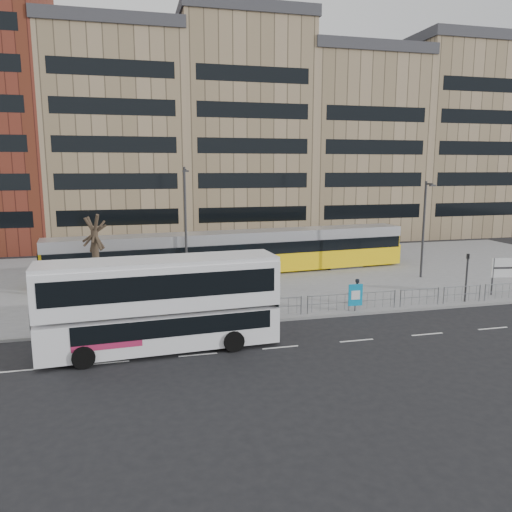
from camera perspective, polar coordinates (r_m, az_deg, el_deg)
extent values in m
plane|color=black|center=(28.72, 4.34, -7.32)|extent=(120.00, 120.00, 0.00)
cube|color=slate|center=(39.89, -1.06, -2.21)|extent=(64.00, 24.00, 0.15)
cube|color=gray|center=(28.75, 4.31, -7.15)|extent=(64.00, 0.25, 0.17)
cube|color=#988162|center=(60.06, -15.55, 12.06)|extent=(14.00, 16.00, 22.00)
cube|color=#38383D|center=(61.62, -16.10, 22.88)|extent=(14.40, 16.40, 1.20)
cube|color=#988162|center=(61.42, -2.07, 13.29)|extent=(14.00, 16.00, 24.00)
cube|color=#38383D|center=(63.37, -2.15, 24.74)|extent=(14.40, 16.40, 1.20)
cube|color=#988162|center=(65.69, 10.24, 11.63)|extent=(14.00, 16.00, 21.00)
cube|color=#38383D|center=(66.94, 10.55, 21.16)|extent=(14.40, 16.40, 1.20)
cube|color=#988162|center=(72.54, 20.63, 11.78)|extent=(14.00, 16.00, 23.00)
cube|color=#38383D|center=(74.02, 21.25, 21.17)|extent=(14.40, 16.40, 1.20)
cylinder|color=gray|center=(29.51, 7.77, -4.49)|extent=(32.00, 0.05, 0.05)
cylinder|color=gray|center=(29.64, 7.75, -5.42)|extent=(32.00, 0.04, 0.04)
cylinder|color=gray|center=(28.16, -24.42, -7.10)|extent=(0.07, 0.07, 1.10)
cube|color=white|center=(25.52, 9.36, -9.69)|extent=(62.00, 0.12, 0.01)
cube|color=white|center=(24.33, -10.75, -8.13)|extent=(11.17, 3.24, 1.70)
cube|color=white|center=(23.76, -10.92, -3.30)|extent=(11.17, 3.24, 2.11)
cube|color=white|center=(23.53, -11.01, -0.68)|extent=(11.16, 3.13, 0.30)
cube|color=black|center=(24.26, -9.60, -7.14)|extent=(9.17, 3.15, 0.85)
cube|color=black|center=(23.71, -10.93, -2.82)|extent=(10.57, 3.24, 1.10)
cube|color=#AE224F|center=(24.21, -16.71, -8.60)|extent=(3.16, 2.77, 0.50)
cylinder|color=black|center=(23.87, -2.55, -9.71)|extent=(1.02, 0.36, 1.00)
cylinder|color=black|center=(26.22, -4.01, -7.89)|extent=(1.02, 0.36, 1.00)
cylinder|color=black|center=(23.19, -19.11, -10.89)|extent=(1.02, 0.36, 1.00)
cylinder|color=black|center=(25.60, -18.97, -8.88)|extent=(1.02, 0.36, 1.00)
cube|color=yellow|center=(39.95, -2.21, -0.65)|extent=(29.11, 5.53, 1.66)
cube|color=black|center=(39.76, -2.22, 0.96)|extent=(28.70, 5.53, 0.93)
cube|color=#BABAC0|center=(39.62, -2.23, 2.22)|extent=(29.09, 5.31, 0.83)
cube|color=yellow|center=(45.84, 14.58, 1.28)|extent=(1.46, 2.44, 2.69)
cube|color=yellow|center=(38.16, -22.52, -0.91)|extent=(1.46, 2.44, 2.69)
cylinder|color=#2D2D30|center=(39.81, -2.22, 0.45)|extent=(2.70, 2.70, 3.11)
cube|color=#2D2D30|center=(43.72, 9.54, -0.81)|extent=(3.34, 2.89, 0.52)
cube|color=#2D2D30|center=(38.44, -15.59, -2.55)|extent=(3.34, 2.89, 0.52)
cylinder|color=#2D2D30|center=(36.81, 25.42, -2.15)|extent=(0.11, 0.11, 2.50)
cube|color=white|center=(37.19, 26.80, -1.20)|extent=(2.15, 0.45, 1.30)
cylinder|color=#2D2D30|center=(30.34, 11.26, -5.39)|extent=(0.06, 0.06, 0.87)
cube|color=#0D87BE|center=(30.20, 11.30, -4.39)|extent=(0.87, 0.10, 1.31)
cube|color=white|center=(30.17, 11.33, -4.41)|extent=(0.54, 0.03, 0.54)
imported|color=black|center=(32.02, 11.54, -3.93)|extent=(0.52, 0.65, 1.57)
cylinder|color=#2D2D30|center=(29.73, -0.78, -3.39)|extent=(0.12, 0.12, 3.00)
imported|color=#2D2D30|center=(29.49, -0.78, -1.31)|extent=(0.20, 0.23, 1.00)
cylinder|color=#2D2D30|center=(34.25, 22.91, -2.39)|extent=(0.12, 0.12, 3.00)
imported|color=#2D2D30|center=(34.04, 23.04, -0.58)|extent=(0.21, 0.23, 1.00)
cylinder|color=#2D2D30|center=(36.67, -8.04, 3.43)|extent=(0.18, 0.18, 8.47)
cylinder|color=#2D2D30|center=(36.03, -8.13, 9.75)|extent=(0.14, 0.90, 0.14)
cube|color=#2D2D30|center=(35.58, -8.05, 9.59)|extent=(0.45, 0.20, 0.12)
cylinder|color=#2D2D30|center=(40.34, 18.59, 2.85)|extent=(0.18, 0.18, 7.41)
cylinder|color=#2D2D30|center=(39.75, 19.18, 7.79)|extent=(0.14, 0.90, 0.14)
cube|color=#2D2D30|center=(39.37, 19.53, 7.61)|extent=(0.45, 0.20, 0.12)
cylinder|color=#32271C|center=(33.36, -17.79, -1.04)|extent=(0.44, 0.44, 4.53)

